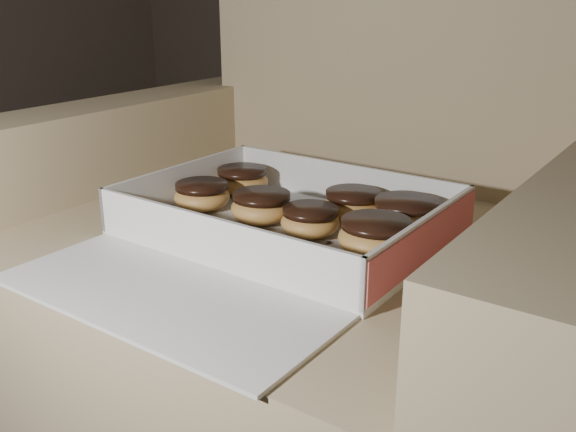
# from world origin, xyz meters

# --- Properties ---
(armchair) EXTENTS (0.92, 0.77, 0.96)m
(armchair) POSITION_xyz_m (0.29, 0.39, 0.30)
(armchair) COLOR tan
(armchair) RESTS_ON floor
(bakery_box) EXTENTS (0.42, 0.49, 0.07)m
(bakery_box) POSITION_xyz_m (0.31, 0.25, 0.44)
(bakery_box) COLOR silver
(bakery_box) RESTS_ON armchair
(donut_a) EXTENTS (0.09, 0.09, 0.04)m
(donut_a) POSITION_xyz_m (0.15, 0.29, 0.46)
(donut_a) COLOR #DC984D
(donut_a) RESTS_ON bakery_box
(donut_b) EXTENTS (0.09, 0.09, 0.04)m
(donut_b) POSITION_xyz_m (0.26, 0.30, 0.46)
(donut_b) COLOR #DC984D
(donut_b) RESTS_ON bakery_box
(donut_c) EXTENTS (0.08, 0.08, 0.04)m
(donut_c) POSITION_xyz_m (0.34, 0.29, 0.46)
(donut_c) COLOR #DC984D
(donut_c) RESTS_ON bakery_box
(donut_d) EXTENTS (0.09, 0.09, 0.04)m
(donut_d) POSITION_xyz_m (0.36, 0.39, 0.46)
(donut_d) COLOR #DC984D
(donut_d) RESTS_ON bakery_box
(donut_e) EXTENTS (0.09, 0.09, 0.04)m
(donut_e) POSITION_xyz_m (0.15, 0.39, 0.46)
(donut_e) COLOR #DC984D
(donut_e) RESTS_ON bakery_box
(donut_f) EXTENTS (0.10, 0.10, 0.05)m
(donut_f) POSITION_xyz_m (0.45, 0.38, 0.46)
(donut_f) COLOR #DC984D
(donut_f) RESTS_ON bakery_box
(donut_g) EXTENTS (0.10, 0.10, 0.05)m
(donut_g) POSITION_xyz_m (0.45, 0.28, 0.46)
(donut_g) COLOR #DC984D
(donut_g) RESTS_ON bakery_box
(crumb_a) EXTENTS (0.01, 0.01, 0.00)m
(crumb_a) POSITION_xyz_m (0.20, 0.19, 0.44)
(crumb_a) COLOR black
(crumb_a) RESTS_ON bakery_box
(crumb_b) EXTENTS (0.01, 0.01, 0.00)m
(crumb_b) POSITION_xyz_m (0.38, 0.28, 0.44)
(crumb_b) COLOR black
(crumb_b) RESTS_ON bakery_box
(crumb_c) EXTENTS (0.01, 0.01, 0.00)m
(crumb_c) POSITION_xyz_m (0.49, 0.22, 0.44)
(crumb_c) COLOR black
(crumb_c) RESTS_ON bakery_box
(crumb_d) EXTENTS (0.01, 0.01, 0.00)m
(crumb_d) POSITION_xyz_m (0.43, 0.20, 0.44)
(crumb_d) COLOR black
(crumb_d) RESTS_ON bakery_box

